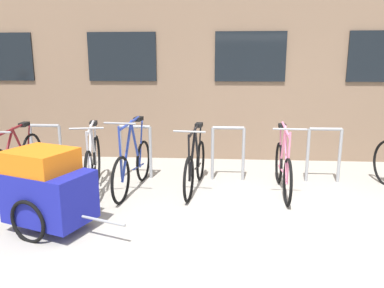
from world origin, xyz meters
name	(u,v)px	position (x,y,z in m)	size (l,w,h in m)	color
ground_plane	(267,232)	(0.00, 0.00, 0.00)	(42.00, 42.00, 0.00)	#9E998E
storefront_building	(242,40)	(0.00, 5.93, 2.41)	(28.00, 5.50, 4.81)	#7A604C
bike_rack	(228,148)	(-0.41, 1.90, 0.52)	(6.54, 0.05, 0.88)	gray
bicycle_black	(195,165)	(-0.90, 1.43, 0.36)	(0.44, 1.64, 0.99)	black
bicycle_blue	(133,165)	(-1.81, 1.30, 0.38)	(0.44, 1.67, 1.11)	black
bicycle_pink	(283,167)	(0.38, 1.38, 0.37)	(0.44, 1.63, 1.04)	black
bicycle_silver	(93,164)	(-2.39, 1.23, 0.40)	(0.53, 1.75, 1.05)	black
bicycle_maroon	(16,163)	(-3.57, 1.25, 0.40)	(0.44, 1.85, 0.99)	black
bike_trailer	(48,189)	(-2.45, -0.08, 0.48)	(1.47, 0.87, 0.94)	navy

